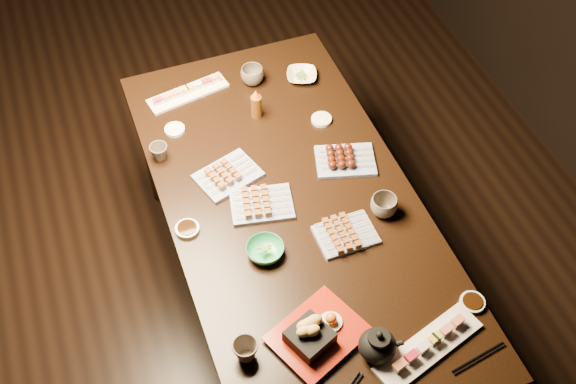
% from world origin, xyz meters
% --- Properties ---
extents(ground, '(5.00, 5.00, 0.00)m').
position_xyz_m(ground, '(0.00, 0.00, 0.00)').
color(ground, black).
rests_on(ground, ground).
extents(dining_table, '(0.95, 1.82, 0.75)m').
position_xyz_m(dining_table, '(0.37, -0.34, 0.38)').
color(dining_table, black).
rests_on(dining_table, ground).
extents(sushi_platter_near, '(0.40, 0.22, 0.05)m').
position_xyz_m(sushi_platter_near, '(0.56, -1.02, 0.77)').
color(sushi_platter_near, white).
rests_on(sushi_platter_near, dining_table).
extents(sushi_platter_far, '(0.35, 0.16, 0.04)m').
position_xyz_m(sushi_platter_far, '(0.17, 0.37, 0.77)').
color(sushi_platter_far, white).
rests_on(sushi_platter_far, dining_table).
extents(yakitori_plate_center, '(0.25, 0.20, 0.06)m').
position_xyz_m(yakitori_plate_center, '(0.26, -0.30, 0.78)').
color(yakitori_plate_center, '#828EB6').
rests_on(yakitori_plate_center, dining_table).
extents(yakitori_plate_right, '(0.21, 0.15, 0.05)m').
position_xyz_m(yakitori_plate_right, '(0.50, -0.53, 0.78)').
color(yakitori_plate_right, '#828EB6').
rests_on(yakitori_plate_right, dining_table).
extents(yakitori_plate_left, '(0.27, 0.23, 0.06)m').
position_xyz_m(yakitori_plate_left, '(0.19, -0.12, 0.78)').
color(yakitori_plate_left, '#828EB6').
rests_on(yakitori_plate_left, dining_table).
extents(tsukune_plate, '(0.26, 0.22, 0.06)m').
position_xyz_m(tsukune_plate, '(0.63, -0.21, 0.78)').
color(tsukune_plate, '#828EB6').
rests_on(tsukune_plate, dining_table).
extents(edamame_bowl_green, '(0.16, 0.16, 0.04)m').
position_xyz_m(edamame_bowl_green, '(0.20, -0.51, 0.77)').
color(edamame_bowl_green, '#2E8E5A').
rests_on(edamame_bowl_green, dining_table).
extents(edamame_bowl_cream, '(0.16, 0.16, 0.03)m').
position_xyz_m(edamame_bowl_cream, '(0.65, 0.30, 0.77)').
color(edamame_bowl_cream, beige).
rests_on(edamame_bowl_cream, dining_table).
extents(tempura_tray, '(0.35, 0.32, 0.10)m').
position_xyz_m(tempura_tray, '(0.25, -0.87, 0.80)').
color(tempura_tray, black).
rests_on(tempura_tray, dining_table).
extents(teacup_near_left, '(0.08, 0.08, 0.08)m').
position_xyz_m(teacup_near_left, '(0.02, -0.85, 0.79)').
color(teacup_near_left, brown).
rests_on(teacup_near_left, dining_table).
extents(teacup_mid_right, '(0.12, 0.12, 0.08)m').
position_xyz_m(teacup_mid_right, '(0.66, -0.48, 0.79)').
color(teacup_mid_right, brown).
rests_on(teacup_mid_right, dining_table).
extents(teacup_far_left, '(0.08, 0.08, 0.07)m').
position_xyz_m(teacup_far_left, '(-0.03, 0.06, 0.78)').
color(teacup_far_left, brown).
rests_on(teacup_far_left, dining_table).
extents(teacup_far_right, '(0.12, 0.12, 0.08)m').
position_xyz_m(teacup_far_right, '(0.44, 0.35, 0.79)').
color(teacup_far_right, brown).
rests_on(teacup_far_right, dining_table).
extents(teapot, '(0.18, 0.18, 0.12)m').
position_xyz_m(teapot, '(0.41, -0.98, 0.81)').
color(teapot, black).
rests_on(teapot, dining_table).
extents(condiment_bottle, '(0.05, 0.05, 0.14)m').
position_xyz_m(condiment_bottle, '(0.40, 0.15, 0.82)').
color(condiment_bottle, brown).
rests_on(condiment_bottle, dining_table).
extents(sauce_dish_west, '(0.11, 0.11, 0.02)m').
position_xyz_m(sauce_dish_west, '(-0.02, -0.31, 0.76)').
color(sauce_dish_west, white).
rests_on(sauce_dish_west, dining_table).
extents(sauce_dish_east, '(0.11, 0.11, 0.01)m').
position_xyz_m(sauce_dish_east, '(0.63, 0.03, 0.76)').
color(sauce_dish_east, white).
rests_on(sauce_dish_east, dining_table).
extents(sauce_dish_se, '(0.10, 0.10, 0.01)m').
position_xyz_m(sauce_dish_se, '(0.78, -0.93, 0.76)').
color(sauce_dish_se, white).
rests_on(sauce_dish_se, dining_table).
extents(sauce_dish_nw, '(0.11, 0.11, 0.01)m').
position_xyz_m(sauce_dish_nw, '(0.06, 0.18, 0.76)').
color(sauce_dish_nw, white).
rests_on(sauce_dish_nw, dining_table).
extents(chopsticks_se, '(0.20, 0.05, 0.01)m').
position_xyz_m(chopsticks_se, '(0.70, -1.11, 0.75)').
color(chopsticks_se, black).
rests_on(chopsticks_se, dining_table).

